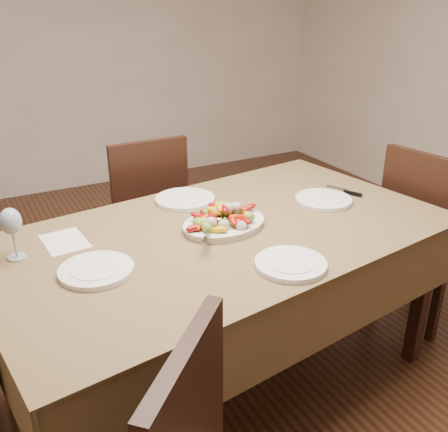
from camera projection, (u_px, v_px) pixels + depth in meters
floor at (238, 389)px, 2.24m from camera, size 6.00×6.00×0.00m
wall_back at (59, 26)px, 4.10m from camera, size 5.00×0.02×2.80m
dining_table at (224, 309)px, 2.16m from camera, size 1.96×1.28×0.76m
chair_far at (141, 214)px, 2.87m from camera, size 0.43×0.43×0.95m
chair_right at (434, 235)px, 2.61m from camera, size 0.47×0.47×0.95m
serving_platter at (224, 225)px, 2.02m from camera, size 0.37×0.30×0.02m
roasted_vegetables at (224, 212)px, 1.99m from camera, size 0.30×0.23×0.09m
serving_spoon at (216, 224)px, 1.94m from camera, size 0.27×0.20×0.03m
plate_left at (96, 270)px, 1.69m from camera, size 0.25×0.25×0.02m
plate_right at (323, 200)px, 2.28m from camera, size 0.26×0.26×0.02m
plate_far at (185, 199)px, 2.29m from camera, size 0.27×0.27×0.02m
plate_near at (291, 264)px, 1.73m from camera, size 0.25×0.25×0.02m
wine_glass at (13, 232)px, 1.75m from camera, size 0.08×0.08×0.20m
menu_card at (65, 241)px, 1.91m from camera, size 0.17×0.22×0.00m
table_knife at (345, 191)px, 2.39m from camera, size 0.10×0.19×0.01m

